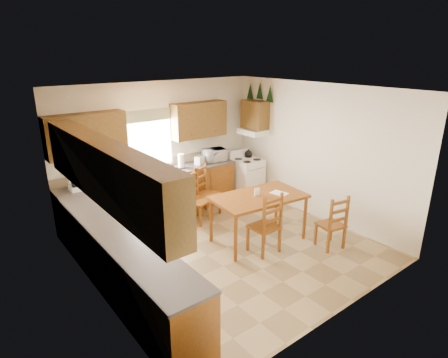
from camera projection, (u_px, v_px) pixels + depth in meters
floor at (228, 247)px, 6.55m from camera, size 4.50×4.50×0.00m
ceiling at (228, 90)px, 5.67m from camera, size 4.50×4.50×0.00m
wall_left at (91, 208)px, 4.80m from camera, size 4.50×4.50×0.00m
wall_right at (317, 152)px, 7.42m from camera, size 4.50×4.50×0.00m
wall_back at (161, 147)px, 7.79m from camera, size 4.50×4.50×0.00m
wall_front at (346, 221)px, 4.43m from camera, size 4.50×4.50×0.00m
lower_cab_back at (154, 196)px, 7.64m from camera, size 3.75×0.60×0.88m
lower_cab_left at (124, 266)px, 5.16m from camera, size 0.60×3.60×0.88m
counter_back at (153, 175)px, 7.49m from camera, size 3.75×0.63×0.04m
counter_left at (121, 237)px, 5.01m from camera, size 0.63×3.60×0.04m
backsplash at (146, 166)px, 7.67m from camera, size 3.75×0.01×0.18m
upper_cab_back_left at (86, 135)px, 6.60m from camera, size 1.41×0.33×0.75m
upper_cab_back_right at (199, 120)px, 8.00m from camera, size 1.25×0.33×0.75m
upper_cab_left at (104, 171)px, 4.62m from camera, size 0.33×3.60×0.75m
upper_cab_stove at (255, 115)px, 8.37m from camera, size 0.33×0.62×0.62m
range_hood at (253, 132)px, 8.47m from camera, size 0.44×0.62×0.12m
window_frame at (148, 140)px, 7.53m from camera, size 1.13×0.02×1.18m
window_pane at (148, 140)px, 7.52m from camera, size 1.05×0.01×1.10m
window_valance at (147, 116)px, 7.34m from camera, size 1.19×0.01×0.24m
sink_basin at (156, 172)px, 7.52m from camera, size 0.75×0.45×0.04m
pine_decal_a at (270, 94)px, 8.05m from camera, size 0.22×0.22×0.36m
pine_decal_b at (260, 91)px, 8.28m from camera, size 0.22×0.22×0.36m
pine_decal_c at (250, 91)px, 8.53m from camera, size 0.22×0.22×0.36m
stove at (247, 178)px, 8.72m from camera, size 0.60×0.62×0.88m
coffeemaker at (75, 181)px, 6.56m from camera, size 0.23×0.27×0.34m
paper_towel at (181, 161)px, 7.82m from camera, size 0.14×0.14×0.30m
toaster at (200, 160)px, 8.12m from camera, size 0.25×0.21×0.17m
microwave at (214, 155)px, 8.32m from camera, size 0.50×0.39×0.27m
dining_table at (258, 218)px, 6.67m from camera, size 1.70×1.09×0.86m
chair_near_left at (264, 223)px, 6.25m from camera, size 0.45×0.43×1.07m
chair_near_right at (331, 221)px, 6.42m from camera, size 0.48×0.46×0.97m
chair_far_left at (208, 191)px, 7.67m from camera, size 0.56×0.55×1.05m
chair_far_right at (199, 197)px, 7.37m from camera, size 0.54×0.53×1.04m
table_paper at (279, 193)px, 6.64m from camera, size 0.27×0.33×0.00m
table_card at (257, 192)px, 6.52m from camera, size 0.10×0.04×0.13m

